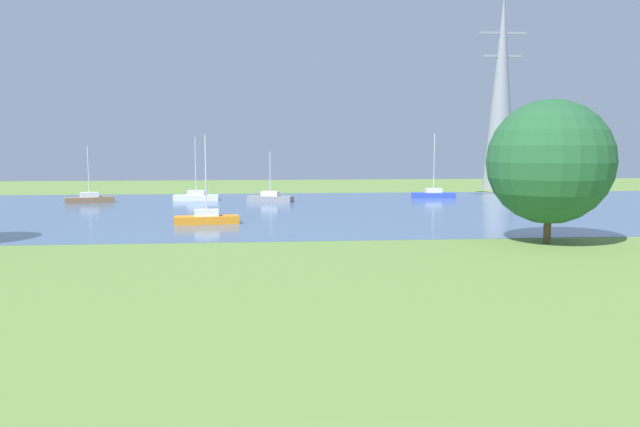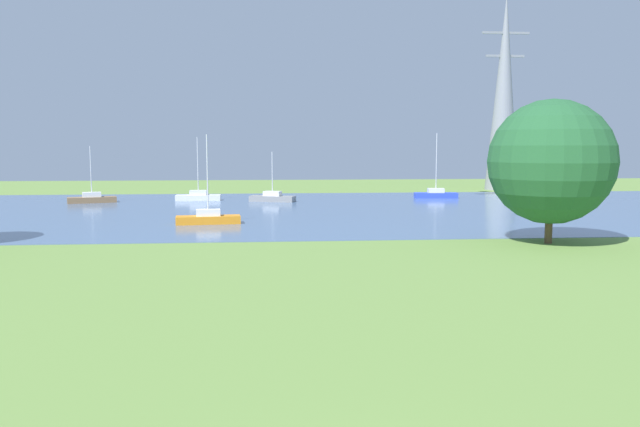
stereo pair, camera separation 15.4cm
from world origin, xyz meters
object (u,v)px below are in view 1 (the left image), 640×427
(sailboat_white, at_px, (196,196))
(tree_west_far, at_px, (550,162))
(sailboat_orange, at_px, (207,218))
(sailboat_blue, at_px, (434,194))
(sailboat_gray, at_px, (270,198))
(sailboat_brown, at_px, (89,199))
(electricity_pylon, at_px, (501,93))

(sailboat_white, xyz_separation_m, tree_west_far, (24.29, -32.53, 4.47))
(sailboat_orange, xyz_separation_m, sailboat_white, (-2.89, 21.04, 0.00))
(sailboat_blue, relative_size, tree_west_far, 0.84)
(tree_west_far, bearing_deg, sailboat_white, 126.75)
(sailboat_orange, distance_m, tree_west_far, 24.70)
(sailboat_gray, distance_m, sailboat_brown, 18.73)
(sailboat_white, height_order, tree_west_far, tree_west_far)
(sailboat_brown, distance_m, electricity_pylon, 53.89)
(sailboat_gray, distance_m, tree_west_far, 34.80)
(sailboat_gray, xyz_separation_m, electricity_pylon, (31.21, 16.10, 12.57))
(electricity_pylon, bearing_deg, sailboat_blue, -134.07)
(sailboat_white, relative_size, sailboat_gray, 1.30)
(sailboat_orange, xyz_separation_m, sailboat_gray, (5.10, 18.92, -0.02))
(tree_west_far, bearing_deg, sailboat_orange, 151.76)
(sailboat_brown, xyz_separation_m, tree_west_far, (35.03, -30.63, 4.48))
(sailboat_gray, relative_size, sailboat_brown, 0.90)
(sailboat_orange, xyz_separation_m, electricity_pylon, (36.31, 35.02, 12.56))
(sailboat_gray, xyz_separation_m, sailboat_blue, (18.55, 3.02, 0.02))
(sailboat_gray, height_order, tree_west_far, tree_west_far)
(sailboat_orange, distance_m, sailboat_white, 21.24)
(sailboat_white, xyz_separation_m, sailboat_gray, (7.99, -2.12, -0.02))
(sailboat_brown, bearing_deg, sailboat_blue, 4.31)
(sailboat_white, bearing_deg, sailboat_orange, -82.18)
(sailboat_blue, bearing_deg, sailboat_orange, -137.15)
(sailboat_gray, relative_size, sailboat_blue, 0.72)
(sailboat_orange, distance_m, electricity_pylon, 51.99)
(sailboat_orange, xyz_separation_m, sailboat_blue, (23.65, 21.94, 0.01))
(sailboat_white, xyz_separation_m, electricity_pylon, (39.20, 13.98, 12.56))
(sailboat_orange, relative_size, electricity_pylon, 0.26)
(sailboat_white, bearing_deg, sailboat_blue, 1.94)
(sailboat_white, bearing_deg, sailboat_gray, -14.87)
(sailboat_blue, xyz_separation_m, sailboat_brown, (-37.27, -2.81, -0.02))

